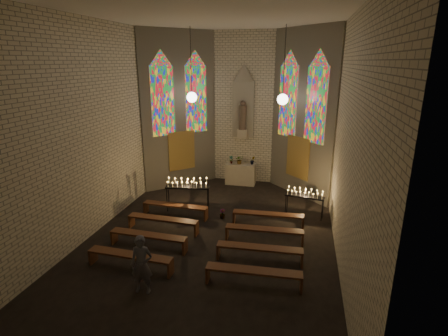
{
  "coord_description": "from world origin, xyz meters",
  "views": [
    {
      "loc": [
        2.75,
        -10.19,
        5.67
      ],
      "look_at": [
        0.07,
        1.55,
        1.97
      ],
      "focal_mm": 28.0,
      "sensor_mm": 36.0,
      "label": 1
    }
  ],
  "objects_px": {
    "altar": "(241,174)",
    "visitor": "(142,265)",
    "aisle_flower_pot": "(222,214)",
    "votive_stand_left": "(187,185)",
    "votive_stand_right": "(305,194)"
  },
  "relations": [
    {
      "from": "votive_stand_left",
      "to": "visitor",
      "type": "height_order",
      "value": "visitor"
    },
    {
      "from": "votive_stand_left",
      "to": "altar",
      "type": "bearing_deg",
      "value": 58.04
    },
    {
      "from": "altar",
      "to": "visitor",
      "type": "relative_size",
      "value": 0.9
    },
    {
      "from": "aisle_flower_pot",
      "to": "visitor",
      "type": "bearing_deg",
      "value": -101.9
    },
    {
      "from": "aisle_flower_pot",
      "to": "visitor",
      "type": "relative_size",
      "value": 0.23
    },
    {
      "from": "aisle_flower_pot",
      "to": "votive_stand_right",
      "type": "bearing_deg",
      "value": 15.46
    },
    {
      "from": "aisle_flower_pot",
      "to": "votive_stand_left",
      "type": "xyz_separation_m",
      "value": [
        -1.49,
        0.43,
        0.89
      ]
    },
    {
      "from": "altar",
      "to": "visitor",
      "type": "bearing_deg",
      "value": -96.36
    },
    {
      "from": "altar",
      "to": "visitor",
      "type": "distance_m",
      "value": 8.7
    },
    {
      "from": "visitor",
      "to": "aisle_flower_pot",
      "type": "bearing_deg",
      "value": 71.61
    },
    {
      "from": "aisle_flower_pot",
      "to": "visitor",
      "type": "height_order",
      "value": "visitor"
    },
    {
      "from": "altar",
      "to": "votive_stand_right",
      "type": "bearing_deg",
      "value": -46.21
    },
    {
      "from": "altar",
      "to": "votive_stand_right",
      "type": "relative_size",
      "value": 0.95
    },
    {
      "from": "votive_stand_left",
      "to": "votive_stand_right",
      "type": "xyz_separation_m",
      "value": [
        4.47,
        0.4,
        -0.16
      ]
    },
    {
      "from": "altar",
      "to": "visitor",
      "type": "xyz_separation_m",
      "value": [
        -0.96,
        -8.64,
        0.28
      ]
    }
  ]
}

